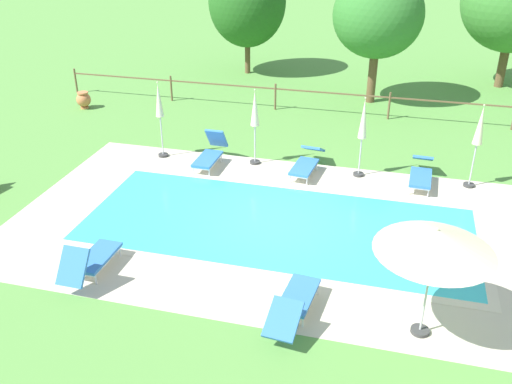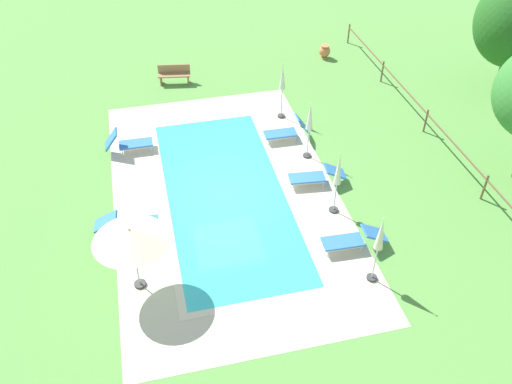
% 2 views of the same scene
% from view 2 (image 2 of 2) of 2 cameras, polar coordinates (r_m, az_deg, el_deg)
% --- Properties ---
extents(ground_plane, '(160.00, 160.00, 0.00)m').
position_cam_2_polar(ground_plane, '(19.48, -3.22, -0.20)').
color(ground_plane, '#599342').
extents(pool_deck_paving, '(13.65, 7.89, 0.01)m').
position_cam_2_polar(pool_deck_paving, '(19.48, -3.22, -0.19)').
color(pool_deck_paving, beige).
rests_on(pool_deck_paving, ground).
extents(swimming_pool_water, '(9.87, 4.11, 0.01)m').
position_cam_2_polar(swimming_pool_water, '(19.48, -3.22, -0.19)').
color(swimming_pool_water, '#38C6D1').
rests_on(swimming_pool_water, ground).
extents(pool_coping_rim, '(10.35, 4.59, 0.01)m').
position_cam_2_polar(pool_coping_rim, '(19.48, -3.22, -0.18)').
color(pool_coping_rim, beige).
rests_on(pool_coping_rim, ground).
extents(sun_lounger_north_near_steps, '(0.80, 2.12, 0.72)m').
position_cam_2_polar(sun_lounger_north_near_steps, '(19.80, 6.23, 1.67)').
color(sun_lounger_north_near_steps, '#3370BC').
rests_on(sun_lounger_north_near_steps, ground).
extents(sun_lounger_north_mid, '(0.80, 2.12, 0.72)m').
position_cam_2_polar(sun_lounger_north_mid, '(18.28, -13.21, -3.17)').
color(sun_lounger_north_mid, '#3370BC').
rests_on(sun_lounger_north_mid, ground).
extents(sun_lounger_north_far, '(0.69, 2.09, 0.72)m').
position_cam_2_polar(sun_lounger_north_far, '(17.51, 10.05, -4.94)').
color(sun_lounger_north_far, '#3370BC').
rests_on(sun_lounger_north_far, ground).
extents(sun_lounger_north_end, '(0.63, 1.85, 1.00)m').
position_cam_2_polar(sun_lounger_north_end, '(21.89, -13.23, 5.07)').
color(sun_lounger_north_end, '#3370BC').
rests_on(sun_lounger_north_end, ground).
extents(sun_lounger_south_near_corner, '(0.64, 1.83, 1.02)m').
position_cam_2_polar(sun_lounger_south_near_corner, '(22.03, 3.25, 6.43)').
color(sun_lounger_south_near_corner, '#3370BC').
rests_on(sun_lounger_south_near_corner, ground).
extents(patio_umbrella_open_foreground, '(2.16, 2.16, 2.35)m').
position_cam_2_polar(patio_umbrella_open_foreground, '(15.32, -13.10, -4.46)').
color(patio_umbrella_open_foreground, '#383838').
rests_on(patio_umbrella_open_foreground, ground).
extents(patio_umbrella_closed_row_west, '(0.32, 0.32, 2.49)m').
position_cam_2_polar(patio_umbrella_closed_row_west, '(22.84, 2.78, 11.49)').
color(patio_umbrella_closed_row_west, '#383838').
rests_on(patio_umbrella_closed_row_west, ground).
extents(patio_umbrella_closed_row_mid_west, '(0.32, 0.32, 2.47)m').
position_cam_2_polar(patio_umbrella_closed_row_mid_west, '(17.93, 8.61, 1.90)').
color(patio_umbrella_closed_row_mid_west, '#383838').
rests_on(patio_umbrella_closed_row_mid_west, ground).
extents(patio_umbrella_closed_row_centre, '(0.32, 0.32, 2.43)m').
position_cam_2_polar(patio_umbrella_closed_row_centre, '(20.43, 5.66, 7.47)').
color(patio_umbrella_closed_row_centre, '#383838').
rests_on(patio_umbrella_closed_row_centre, ground).
extents(patio_umbrella_closed_row_east, '(0.32, 0.32, 2.49)m').
position_cam_2_polar(patio_umbrella_closed_row_east, '(15.76, 12.88, -4.80)').
color(patio_umbrella_closed_row_east, '#383838').
rests_on(patio_umbrella_closed_row_east, ground).
extents(wooden_bench_lawn_side, '(0.69, 1.55, 0.87)m').
position_cam_2_polar(wooden_bench_lawn_side, '(26.33, -8.60, 12.18)').
color(wooden_bench_lawn_side, '#937047').
rests_on(wooden_bench_lawn_side, ground).
extents(terracotta_urn_near_fence, '(0.57, 0.57, 0.67)m').
position_cam_2_polar(terracotta_urn_near_fence, '(28.67, 7.23, 14.48)').
color(terracotta_urn_near_fence, '#C67547').
rests_on(terracotta_urn_near_fence, ground).
extents(perimeter_fence, '(22.15, 0.08, 1.05)m').
position_cam_2_polar(perimeter_fence, '(21.83, 20.09, 4.43)').
color(perimeter_fence, brown).
rests_on(perimeter_fence, ground).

